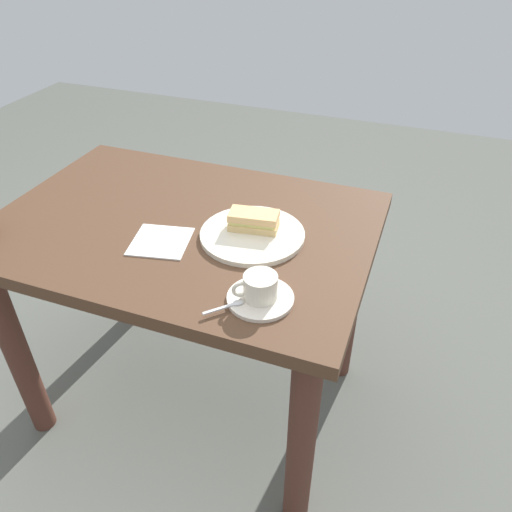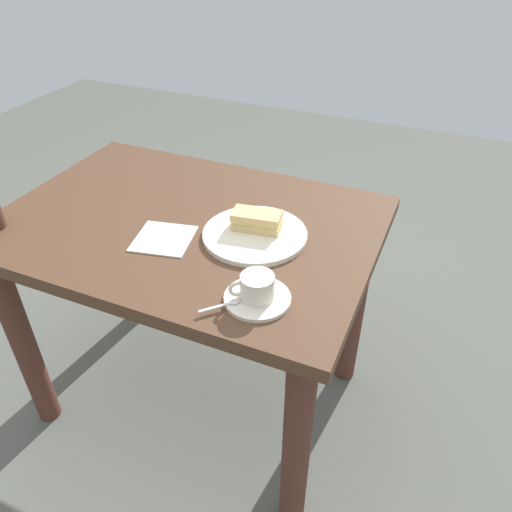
# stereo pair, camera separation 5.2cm
# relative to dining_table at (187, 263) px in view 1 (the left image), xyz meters

# --- Properties ---
(ground_plane) EXTENTS (6.00, 6.00, 0.00)m
(ground_plane) POSITION_rel_dining_table_xyz_m (0.00, 0.00, -0.61)
(ground_plane) COLOR #5A5C54
(dining_table) EXTENTS (1.08, 0.76, 0.76)m
(dining_table) POSITION_rel_dining_table_xyz_m (0.00, 0.00, 0.00)
(dining_table) COLOR #4F3422
(dining_table) RESTS_ON ground_plane
(sandwich_plate) EXTENTS (0.29, 0.29, 0.01)m
(sandwich_plate) POSITION_rel_dining_table_xyz_m (-0.21, 0.00, 0.15)
(sandwich_plate) COLOR silver
(sandwich_plate) RESTS_ON dining_table
(sandwich_front) EXTENTS (0.14, 0.08, 0.05)m
(sandwich_front) POSITION_rel_dining_table_xyz_m (-0.21, -0.02, 0.19)
(sandwich_front) COLOR #E4BD77
(sandwich_front) RESTS_ON sandwich_plate
(coffee_saucer) EXTENTS (0.16, 0.16, 0.01)m
(coffee_saucer) POSITION_rel_dining_table_xyz_m (-0.32, 0.24, 0.15)
(coffee_saucer) COLOR silver
(coffee_saucer) RESTS_ON dining_table
(coffee_cup) EXTENTS (0.10, 0.08, 0.06)m
(coffee_cup) POSITION_rel_dining_table_xyz_m (-0.32, 0.24, 0.19)
(coffee_cup) COLOR silver
(coffee_cup) RESTS_ON coffee_saucer
(spoon) EXTENTS (0.08, 0.08, 0.01)m
(spoon) POSITION_rel_dining_table_xyz_m (-0.27, 0.29, 0.16)
(spoon) COLOR silver
(spoon) RESTS_ON coffee_saucer
(napkin) EXTENTS (0.18, 0.18, 0.00)m
(napkin) POSITION_rel_dining_table_xyz_m (0.01, 0.11, 0.15)
(napkin) COLOR white
(napkin) RESTS_ON dining_table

